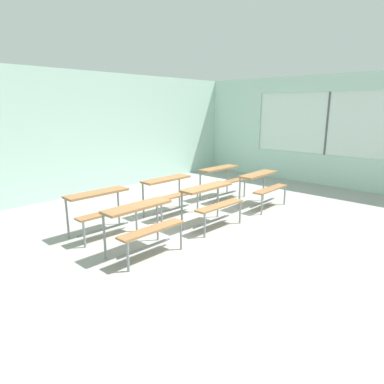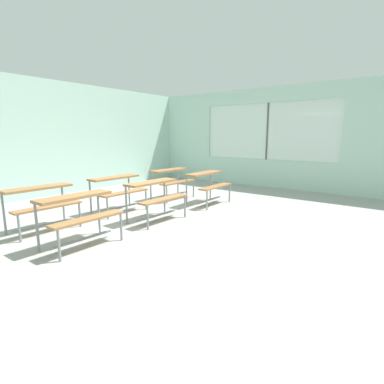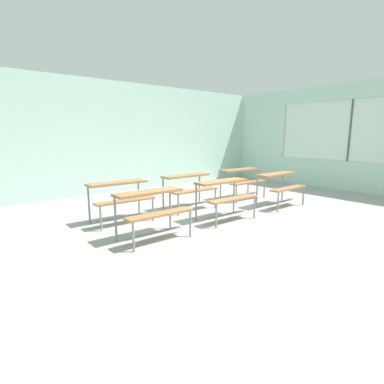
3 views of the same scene
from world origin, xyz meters
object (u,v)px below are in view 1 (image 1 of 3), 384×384
object	(u,v)px
desk_bench_r0c0	(142,218)
desk_bench_r1c1	(170,187)
desk_bench_r0c1	(211,197)
desk_bench_r1c0	(101,203)
desk_bench_r0c2	(262,182)
desk_bench_r1c2	(222,175)

from	to	relation	value
desk_bench_r0c0	desk_bench_r1c1	size ratio (longest dim) A/B	0.99
desk_bench_r1c1	desk_bench_r0c1	bearing A→B (deg)	-88.21
desk_bench_r1c0	desk_bench_r0c2	bearing A→B (deg)	-16.99
desk_bench_r0c0	desk_bench_r0c2	bearing A→B (deg)	0.70
desk_bench_r0c0	desk_bench_r0c1	distance (m)	1.62
desk_bench_r0c2	desk_bench_r1c1	xyz separation A→B (m)	(-1.74, 1.09, 0.00)
desk_bench_r0c2	desk_bench_r1c0	bearing A→B (deg)	160.25
desk_bench_r0c1	desk_bench_r1c2	bearing A→B (deg)	33.33
desk_bench_r0c1	desk_bench_r1c2	distance (m)	2.00
desk_bench_r0c2	desk_bench_r1c2	world-z (taller)	same
desk_bench_r0c1	desk_bench_r1c0	bearing A→B (deg)	146.62
desk_bench_r0c2	desk_bench_r1c0	xyz separation A→B (m)	(-3.32, 1.11, 0.00)
desk_bench_r1c0	desk_bench_r1c1	distance (m)	1.59
desk_bench_r0c2	desk_bench_r1c2	bearing A→B (deg)	90.42
desk_bench_r0c1	desk_bench_r0c0	bearing A→B (deg)	-177.37
desk_bench_r1c0	desk_bench_r1c2	size ratio (longest dim) A/B	0.99
desk_bench_r0c1	desk_bench_r0c2	distance (m)	1.72
desk_bench_r0c0	desk_bench_r1c0	bearing A→B (deg)	89.11
desk_bench_r1c1	desk_bench_r0c2	bearing A→B (deg)	-31.10
desk_bench_r0c2	desk_bench_r1c1	bearing A→B (deg)	146.68
desk_bench_r0c0	desk_bench_r1c0	distance (m)	1.14
desk_bench_r0c2	desk_bench_r1c0	world-z (taller)	same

